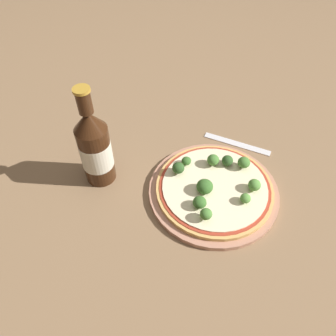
% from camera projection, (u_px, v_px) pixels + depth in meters
% --- Properties ---
extents(ground_plane, '(3.00, 3.00, 0.00)m').
position_uv_depth(ground_plane, '(208.00, 190.00, 0.75)').
color(ground_plane, '#846647').
extents(plate, '(0.29, 0.29, 0.01)m').
position_uv_depth(plate, '(214.00, 191.00, 0.74)').
color(plate, tan).
rests_on(plate, ground_plane).
extents(pizza, '(0.26, 0.26, 0.01)m').
position_uv_depth(pizza, '(215.00, 187.00, 0.73)').
color(pizza, tan).
rests_on(pizza, plate).
extents(broccoli_floret_0, '(0.03, 0.03, 0.03)m').
position_uv_depth(broccoli_floret_0, '(244.00, 162.00, 0.75)').
color(broccoli_floret_0, '#89A866').
rests_on(broccoli_floret_0, pizza).
extents(broccoli_floret_1, '(0.03, 0.03, 0.03)m').
position_uv_depth(broccoli_floret_1, '(200.00, 202.00, 0.67)').
color(broccoli_floret_1, '#89A866').
rests_on(broccoli_floret_1, pizza).
extents(broccoli_floret_2, '(0.02, 0.02, 0.02)m').
position_uv_depth(broccoli_floret_2, '(245.00, 198.00, 0.68)').
color(broccoli_floret_2, '#89A866').
rests_on(broccoli_floret_2, pizza).
extents(broccoli_floret_3, '(0.03, 0.03, 0.03)m').
position_uv_depth(broccoli_floret_3, '(227.00, 161.00, 0.75)').
color(broccoli_floret_3, '#89A866').
rests_on(broccoli_floret_3, pizza).
extents(broccoli_floret_4, '(0.03, 0.03, 0.03)m').
position_uv_depth(broccoli_floret_4, '(254.00, 185.00, 0.70)').
color(broccoli_floret_4, '#89A866').
rests_on(broccoli_floret_4, pizza).
extents(broccoli_floret_5, '(0.02, 0.02, 0.03)m').
position_uv_depth(broccoli_floret_5, '(206.00, 214.00, 0.65)').
color(broccoli_floret_5, '#89A866').
rests_on(broccoli_floret_5, pizza).
extents(broccoli_floret_6, '(0.03, 0.03, 0.03)m').
position_uv_depth(broccoli_floret_6, '(178.00, 168.00, 0.73)').
color(broccoli_floret_6, '#89A866').
rests_on(broccoli_floret_6, pizza).
extents(broccoli_floret_7, '(0.04, 0.04, 0.03)m').
position_uv_depth(broccoli_floret_7, '(203.00, 186.00, 0.70)').
color(broccoli_floret_7, '#89A866').
rests_on(broccoli_floret_7, pizza).
extents(broccoli_floret_8, '(0.03, 0.03, 0.03)m').
position_uv_depth(broccoli_floret_8, '(213.00, 160.00, 0.75)').
color(broccoli_floret_8, '#89A866').
rests_on(broccoli_floret_8, pizza).
extents(broccoli_floret_9, '(0.02, 0.02, 0.02)m').
position_uv_depth(broccoli_floret_9, '(186.00, 161.00, 0.76)').
color(broccoli_floret_9, '#89A866').
rests_on(broccoli_floret_9, pizza).
extents(beer_bottle, '(0.07, 0.07, 0.25)m').
position_uv_depth(beer_bottle, '(95.00, 147.00, 0.70)').
color(beer_bottle, '#381E0F').
rests_on(beer_bottle, ground_plane).
extents(fork, '(0.04, 0.17, 0.00)m').
position_uv_depth(fork, '(236.00, 144.00, 0.84)').
color(fork, silver).
rests_on(fork, ground_plane).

